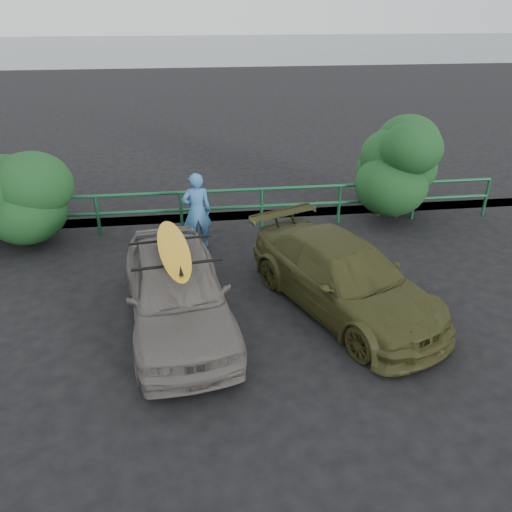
{
  "coord_description": "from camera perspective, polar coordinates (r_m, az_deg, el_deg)",
  "views": [
    {
      "loc": [
        -0.64,
        -6.56,
        5.11
      ],
      "look_at": [
        0.38,
        1.29,
        1.07
      ],
      "focal_mm": 35.0,
      "sensor_mm": 36.0,
      "label": 1
    }
  ],
  "objects": [
    {
      "name": "ocean",
      "position": [
        66.76,
        -7.39,
        22.46
      ],
      "size": [
        200.0,
        200.0,
        0.0
      ],
      "primitive_type": "plane",
      "color": "slate",
      "rests_on": "ground"
    },
    {
      "name": "ground",
      "position": [
        8.34,
        -1.44,
        -10.74
      ],
      "size": [
        80.0,
        80.0,
        0.0
      ],
      "primitive_type": "plane",
      "color": "black"
    },
    {
      "name": "guardrail",
      "position": [
        12.46,
        -3.93,
        5.36
      ],
      "size": [
        14.0,
        0.08,
        1.04
      ],
      "primitive_type": null,
      "color": "#154B2C",
      "rests_on": "ground"
    },
    {
      "name": "man",
      "position": [
        11.4,
        -6.76,
        5.13
      ],
      "size": [
        0.67,
        0.46,
        1.78
      ],
      "primitive_type": "imported",
      "rotation": [
        0.0,
        0.0,
        3.2
      ],
      "color": "teal",
      "rests_on": "ground"
    },
    {
      "name": "surfboard",
      "position": [
        8.28,
        -9.41,
        0.86
      ],
      "size": [
        0.81,
        2.43,
        0.07
      ],
      "primitive_type": "ellipsoid",
      "rotation": [
        0.0,
        0.0,
        0.13
      ],
      "color": "gold",
      "rests_on": "roof_rack"
    },
    {
      "name": "sedan",
      "position": [
        8.66,
        -9.02,
        -3.86
      ],
      "size": [
        2.22,
        4.36,
        1.42
      ],
      "primitive_type": "imported",
      "rotation": [
        0.0,
        0.0,
        0.13
      ],
      "color": "#605B56",
      "rests_on": "ground"
    },
    {
      "name": "shrub_left",
      "position": [
        13.31,
        -25.35,
        6.48
      ],
      "size": [
        3.2,
        2.4,
        2.03
      ],
      "primitive_type": null,
      "color": "#19461D",
      "rests_on": "ground"
    },
    {
      "name": "olive_vehicle",
      "position": [
        9.23,
        10.0,
        -2.37
      ],
      "size": [
        3.37,
        4.74,
        1.27
      ],
      "primitive_type": "imported",
      "rotation": [
        0.0,
        0.0,
        0.4
      ],
      "color": "#3A3B1A",
      "rests_on": "ground"
    },
    {
      "name": "roof_rack",
      "position": [
        8.31,
        -9.38,
        0.5
      ],
      "size": [
        1.54,
        1.17,
        0.05
      ],
      "primitive_type": null,
      "rotation": [
        0.0,
        0.0,
        0.13
      ],
      "color": "black",
      "rests_on": "sedan"
    },
    {
      "name": "shrub_right",
      "position": [
        13.87,
        17.19,
        9.54
      ],
      "size": [
        3.2,
        2.4,
        2.43
      ],
      "primitive_type": null,
      "color": "#19461D",
      "rests_on": "ground"
    }
  ]
}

